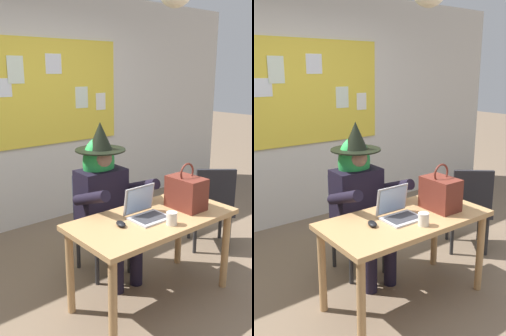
% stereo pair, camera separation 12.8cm
% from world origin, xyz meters
% --- Properties ---
extents(ground_plane, '(24.00, 24.00, 0.00)m').
position_xyz_m(ground_plane, '(0.00, 0.00, 0.00)').
color(ground_plane, '#75604C').
extents(wall_back_bulletin, '(6.74, 2.22, 2.70)m').
position_xyz_m(wall_back_bulletin, '(0.00, 2.01, 1.36)').
color(wall_back_bulletin, silver).
rests_on(wall_back_bulletin, ground).
extents(desk_main, '(1.31, 0.66, 0.71)m').
position_xyz_m(desk_main, '(0.03, -0.02, 0.61)').
color(desk_main, tan).
rests_on(desk_main, ground).
extents(chair_at_desk, '(0.45, 0.45, 0.89)m').
position_xyz_m(chair_at_desk, '(-0.00, 0.66, 0.50)').
color(chair_at_desk, '#2D3347').
rests_on(chair_at_desk, ground).
extents(person_costumed, '(0.61, 0.69, 1.38)m').
position_xyz_m(person_costumed, '(-0.01, 0.54, 0.78)').
color(person_costumed, black).
rests_on(person_costumed, ground).
extents(laptop, '(0.29, 0.26, 0.23)m').
position_xyz_m(laptop, '(-0.02, 0.01, 0.77)').
color(laptop, '#B7B7BC').
rests_on(laptop, desk_main).
extents(computer_mouse, '(0.09, 0.12, 0.03)m').
position_xyz_m(computer_mouse, '(-0.27, -0.00, 0.73)').
color(computer_mouse, black).
rests_on(computer_mouse, desk_main).
extents(handbag, '(0.20, 0.30, 0.38)m').
position_xyz_m(handbag, '(0.36, -0.06, 0.85)').
color(handbag, maroon).
rests_on(handbag, desk_main).
extents(coffee_mug, '(0.08, 0.08, 0.09)m').
position_xyz_m(coffee_mug, '(0.03, -0.21, 0.76)').
color(coffee_mug, silver).
rests_on(coffee_mug, desk_main).
extents(chair_extra_corner, '(0.59, 0.59, 0.88)m').
position_xyz_m(chair_extra_corner, '(1.09, 0.22, 0.49)').
color(chair_extra_corner, black).
rests_on(chair_extra_corner, ground).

